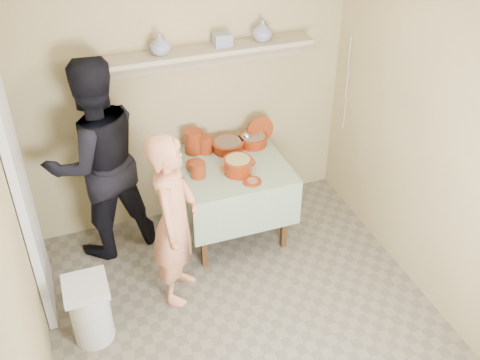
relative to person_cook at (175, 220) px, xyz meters
name	(u,v)px	position (x,y,z in m)	size (l,w,h in m)	color
ground	(255,336)	(0.42, -0.67, -0.76)	(3.50, 3.50, 0.00)	#6A6453
tile_panel	(25,202)	(-1.04, 0.28, 0.24)	(0.06, 0.70, 2.00)	silver
plate_stack_a	(193,141)	(0.42, 0.91, 0.12)	(0.17, 0.17, 0.22)	maroon
plate_stack_b	(205,144)	(0.51, 0.87, 0.09)	(0.14, 0.14, 0.17)	maroon
bowl_stack	(198,170)	(0.34, 0.51, 0.07)	(0.13, 0.13, 0.13)	maroon
empty_bowl	(195,165)	(0.36, 0.65, 0.03)	(0.16, 0.16, 0.05)	maroon
propped_lid	(260,130)	(1.06, 0.89, 0.13)	(0.26, 0.26, 0.02)	maroon
vase_right	(262,30)	(1.09, 0.96, 1.06)	(0.18, 0.18, 0.18)	navy
vase_left	(160,44)	(0.19, 0.95, 1.05)	(0.17, 0.17, 0.18)	navy
ceramic_box	(222,40)	(0.72, 0.95, 1.02)	(0.15, 0.11, 0.11)	navy
person_cook	(175,220)	(0.00, 0.00, 0.00)	(0.55, 0.36, 1.51)	tan
person_helper	(97,161)	(-0.46, 0.80, 0.17)	(0.90, 0.70, 1.84)	black
room_shell	(258,161)	(0.42, -0.67, 0.85)	(3.04, 3.54, 2.62)	tan
serving_table	(230,175)	(0.67, 0.61, -0.11)	(0.97, 0.97, 0.76)	#4C2D16
cazuela_meat_a	(228,145)	(0.72, 0.83, 0.06)	(0.30, 0.30, 0.10)	#651909
cazuela_meat_b	(253,139)	(0.97, 0.85, 0.06)	(0.28, 0.28, 0.10)	#651909
ladle	(247,136)	(0.91, 0.84, 0.12)	(0.08, 0.26, 0.19)	silver
cazuela_rice	(238,165)	(0.68, 0.45, 0.09)	(0.33, 0.25, 0.14)	#651909
front_plate	(252,181)	(0.74, 0.27, 0.02)	(0.16, 0.16, 0.03)	maroon
wall_shelf	(209,52)	(0.62, 0.98, 0.92)	(1.80, 0.25, 0.21)	tan
trash_bin	(90,311)	(-0.75, -0.25, -0.47)	(0.32, 0.32, 0.56)	silver
electrical_cord	(347,84)	(1.89, 0.81, 0.49)	(0.01, 0.05, 0.90)	silver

